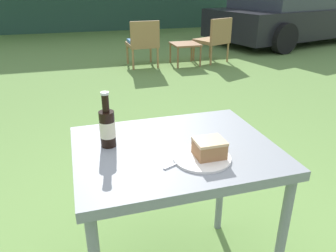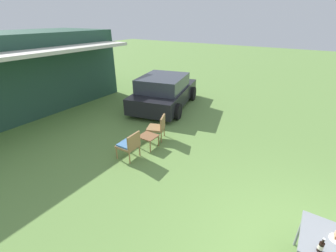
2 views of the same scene
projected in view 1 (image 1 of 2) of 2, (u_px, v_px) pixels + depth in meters
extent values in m
cube|color=black|center=(289.00, 22.00, 7.87)|extent=(4.16, 2.70, 0.62)
cylinder|color=black|center=(290.00, 22.00, 9.24)|extent=(0.64, 0.34, 0.61)
cylinder|color=black|center=(224.00, 28.00, 8.15)|extent=(0.64, 0.34, 0.61)
cylinder|color=black|center=(284.00, 38.00, 6.64)|extent=(0.64, 0.34, 0.61)
cylinder|color=#9E7547|center=(151.00, 53.00, 5.98)|extent=(0.04, 0.04, 0.34)
cylinder|color=#9E7547|center=(127.00, 54.00, 5.86)|extent=(0.04, 0.04, 0.34)
cylinder|color=#9E7547|center=(158.00, 58.00, 5.59)|extent=(0.04, 0.04, 0.34)
cylinder|color=#9E7547|center=(133.00, 60.00, 5.47)|extent=(0.04, 0.04, 0.34)
cube|color=#9E7547|center=(142.00, 45.00, 5.64)|extent=(0.50, 0.52, 0.06)
cube|color=#9E7547|center=(145.00, 33.00, 5.35)|extent=(0.49, 0.07, 0.38)
cube|color=#4C7FB7|center=(142.00, 41.00, 5.62)|extent=(0.45, 0.45, 0.05)
cylinder|color=#9E7547|center=(210.00, 49.00, 6.35)|extent=(0.04, 0.04, 0.34)
cylinder|color=#9E7547|center=(194.00, 52.00, 6.10)|extent=(0.04, 0.04, 0.34)
cylinder|color=#9E7547|center=(228.00, 53.00, 6.02)|extent=(0.04, 0.04, 0.34)
cylinder|color=#9E7547|center=(211.00, 56.00, 5.78)|extent=(0.04, 0.04, 0.34)
cube|color=#9E7547|center=(211.00, 41.00, 5.98)|extent=(0.64, 0.65, 0.06)
cube|color=#9E7547|center=(221.00, 30.00, 5.72)|extent=(0.47, 0.23, 0.38)
cube|color=brown|center=(185.00, 44.00, 5.73)|extent=(0.46, 0.49, 0.03)
cylinder|color=brown|center=(178.00, 58.00, 5.56)|extent=(0.03, 0.03, 0.35)
cylinder|color=brown|center=(200.00, 57.00, 5.67)|extent=(0.03, 0.03, 0.35)
cylinder|color=brown|center=(170.00, 53.00, 5.95)|extent=(0.03, 0.03, 0.35)
cylinder|color=brown|center=(192.00, 52.00, 6.06)|extent=(0.03, 0.03, 0.35)
cube|color=gray|center=(175.00, 151.00, 1.36)|extent=(0.82, 0.65, 0.04)
cylinder|color=gray|center=(280.00, 249.00, 1.36)|extent=(0.04, 0.04, 0.71)
cylinder|color=gray|center=(88.00, 200.00, 1.66)|extent=(0.04, 0.04, 0.71)
cylinder|color=gray|center=(221.00, 177.00, 1.86)|extent=(0.04, 0.04, 0.71)
cylinder|color=white|center=(202.00, 158.00, 1.25)|extent=(0.22, 0.22, 0.01)
cube|color=#9E6B42|center=(209.00, 149.00, 1.25)|extent=(0.11, 0.10, 0.06)
cube|color=tan|center=(210.00, 141.00, 1.23)|extent=(0.11, 0.10, 0.01)
cylinder|color=black|center=(108.00, 129.00, 1.33)|extent=(0.06, 0.06, 0.15)
cylinder|color=black|center=(105.00, 103.00, 1.28)|extent=(0.03, 0.03, 0.07)
cylinder|color=silver|center=(105.00, 93.00, 1.27)|extent=(0.03, 0.03, 0.01)
cylinder|color=beige|center=(108.00, 129.00, 1.33)|extent=(0.06, 0.06, 0.07)
cube|color=silver|center=(183.00, 161.00, 1.24)|extent=(0.17, 0.08, 0.01)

